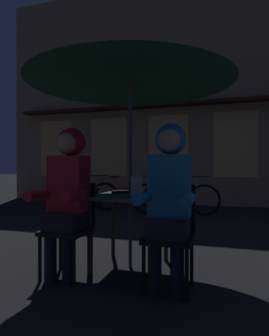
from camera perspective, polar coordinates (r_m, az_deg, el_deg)
The scene contains 13 objects.
ground_plane at distance 3.15m, azimuth -0.83°, elevation -18.79°, with size 60.00×60.00×0.00m, color black.
cafe_table at distance 3.00m, azimuth -0.83°, elevation -7.21°, with size 0.72×0.72×0.74m.
patio_umbrella at distance 3.15m, azimuth -0.83°, elevation 19.32°, with size 2.10×2.10×2.31m.
lantern at distance 2.94m, azimuth 0.38°, elevation -3.00°, with size 0.11×0.11×0.23m.
chair_left at distance 2.89m, azimuth -12.43°, elevation -10.51°, with size 0.40×0.40×0.87m.
chair_right at distance 2.56m, azimuth 7.02°, elevation -11.90°, with size 0.40×0.40×0.87m.
person_left_hooded at distance 2.79m, azimuth -13.01°, elevation -3.49°, with size 0.45×0.56×1.40m.
person_right_hooded at distance 2.45m, azimuth 6.79°, elevation -4.00°, with size 0.45×0.56×1.40m.
shopfront_building at distance 8.61m, azimuth 6.94°, elevation 14.10°, with size 10.00×0.93×6.20m.
bicycle_nearest at distance 7.14m, azimuth -9.85°, elevation -5.23°, with size 1.68×0.13×0.84m.
bicycle_second at distance 6.66m, azimuth -1.89°, elevation -5.62°, with size 1.65×0.40×0.84m.
bicycle_third at distance 6.36m, azimuth 8.90°, elevation -5.90°, with size 1.68×0.09×0.84m.
book at distance 3.22m, azimuth -2.66°, elevation -4.67°, with size 0.20×0.14×0.02m, color black.
Camera 1 is at (0.92, -2.83, 1.03)m, focal length 31.13 mm.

